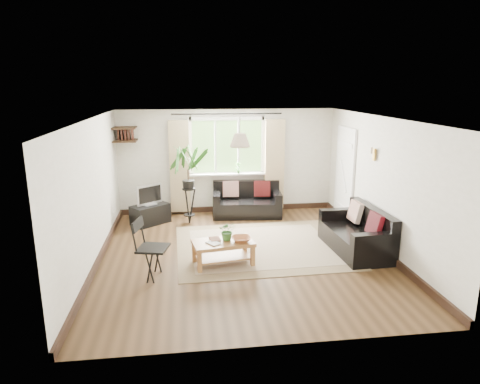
{
  "coord_description": "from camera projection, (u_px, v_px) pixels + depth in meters",
  "views": [
    {
      "loc": [
        -0.96,
        -7.04,
        2.95
      ],
      "look_at": [
        0.0,
        0.4,
        1.05
      ],
      "focal_mm": 32.0,
      "sensor_mm": 36.0,
      "label": 1
    }
  ],
  "objects": [
    {
      "name": "bowl",
      "position": [
        241.0,
        239.0,
        7.1
      ],
      "size": [
        0.33,
        0.33,
        0.08
      ],
      "primitive_type": "imported",
      "rotation": [
        0.0,
        0.0,
        0.01
      ],
      "color": "#A35F38",
      "rests_on": "coffee_table"
    },
    {
      "name": "pendant_lamp",
      "position": [
        240.0,
        137.0,
        7.49
      ],
      "size": [
        0.36,
        0.36,
        0.54
      ],
      "primitive_type": null,
      "color": "beige",
      "rests_on": "ceiling"
    },
    {
      "name": "rug",
      "position": [
        262.0,
        246.0,
        7.99
      ],
      "size": [
        3.2,
        2.76,
        0.02
      ],
      "primitive_type": "cube",
      "rotation": [
        0.0,
        0.0,
        0.03
      ],
      "color": "#C2B496",
      "rests_on": "floor"
    },
    {
      "name": "sofa_right",
      "position": [
        356.0,
        231.0,
        7.69
      ],
      "size": [
        1.65,
        0.89,
        0.76
      ],
      "primitive_type": null,
      "rotation": [
        0.0,
        0.0,
        -1.52
      ],
      "color": "black",
      "rests_on": "floor"
    },
    {
      "name": "tv",
      "position": [
        149.0,
        194.0,
        9.15
      ],
      "size": [
        0.6,
        0.53,
        0.46
      ],
      "primitive_type": null,
      "rotation": [
        0.0,
        0.0,
        0.66
      ],
      "color": "#A5A5AA",
      "rests_on": "tv_stand"
    },
    {
      "name": "window",
      "position": [
        227.0,
        147.0,
        9.84
      ],
      "size": [
        2.5,
        0.16,
        2.16
      ],
      "primitive_type": null,
      "color": "white",
      "rests_on": "wall_back"
    },
    {
      "name": "wall_back",
      "position": [
        227.0,
        161.0,
        9.96
      ],
      "size": [
        5.0,
        0.02,
        2.4
      ],
      "primitive_type": "cube",
      "color": "beige",
      "rests_on": "floor"
    },
    {
      "name": "ceiling",
      "position": [
        243.0,
        118.0,
        7.02
      ],
      "size": [
        5.5,
        5.5,
        0.0
      ],
      "primitive_type": "plane",
      "rotation": [
        3.14,
        0.0,
        0.0
      ],
      "color": "white",
      "rests_on": "floor"
    },
    {
      "name": "wall_left",
      "position": [
        92.0,
        194.0,
        7.01
      ],
      "size": [
        0.02,
        5.5,
        2.4
      ],
      "primitive_type": "cube",
      "color": "beige",
      "rests_on": "floor"
    },
    {
      "name": "floor",
      "position": [
        243.0,
        255.0,
        7.61
      ],
      "size": [
        5.5,
        5.5,
        0.0
      ],
      "primitive_type": "plane",
      "color": "#322010",
      "rests_on": "ground"
    },
    {
      "name": "wall_sconce",
      "position": [
        373.0,
        152.0,
        7.78
      ],
      "size": [
        0.12,
        0.12,
        0.28
      ],
      "primitive_type": null,
      "color": "beige",
      "rests_on": "wall_right"
    },
    {
      "name": "coffee_table",
      "position": [
        223.0,
        253.0,
        7.16
      ],
      "size": [
        1.07,
        0.7,
        0.41
      ],
      "primitive_type": null,
      "rotation": [
        0.0,
        0.0,
        0.16
      ],
      "color": "olive",
      "rests_on": "floor"
    },
    {
      "name": "sofa_back",
      "position": [
        247.0,
        200.0,
        9.79
      ],
      "size": [
        1.61,
        0.9,
        0.73
      ],
      "primitive_type": null,
      "rotation": [
        0.0,
        0.0,
        -0.09
      ],
      "color": "black",
      "rests_on": "floor"
    },
    {
      "name": "sill_plant",
      "position": [
        238.0,
        168.0,
        9.91
      ],
      "size": [
        0.14,
        0.1,
        0.27
      ],
      "primitive_type": "imported",
      "color": "#2D6023",
      "rests_on": "window"
    },
    {
      "name": "tv_stand",
      "position": [
        150.0,
        214.0,
        9.26
      ],
      "size": [
        0.89,
        0.83,
        0.42
      ],
      "primitive_type": "cube",
      "rotation": [
        0.0,
        0.0,
        0.66
      ],
      "color": "black",
      "rests_on": "floor"
    },
    {
      "name": "folding_chair",
      "position": [
        153.0,
        249.0,
        6.6
      ],
      "size": [
        0.59,
        0.59,
        0.94
      ],
      "primitive_type": null,
      "rotation": [
        0.0,
        0.0,
        1.34
      ],
      "color": "black",
      "rests_on": "floor"
    },
    {
      "name": "door",
      "position": [
        345.0,
        176.0,
        9.31
      ],
      "size": [
        0.06,
        0.96,
        2.06
      ],
      "primitive_type": "cube",
      "color": "silver",
      "rests_on": "wall_right"
    },
    {
      "name": "corner_shelf",
      "position": [
        125.0,
        134.0,
        9.27
      ],
      "size": [
        0.5,
        0.5,
        0.34
      ],
      "primitive_type": null,
      "color": "black",
      "rests_on": "wall_back"
    },
    {
      "name": "wall_front",
      "position": [
        277.0,
        249.0,
        4.67
      ],
      "size": [
        5.0,
        0.02,
        2.4
      ],
      "primitive_type": "cube",
      "color": "beige",
      "rests_on": "floor"
    },
    {
      "name": "table_plant",
      "position": [
        228.0,
        231.0,
        7.14
      ],
      "size": [
        0.31,
        0.27,
        0.32
      ],
      "primitive_type": "imported",
      "rotation": [
        0.0,
        0.0,
        -0.06
      ],
      "color": "#2E5C24",
      "rests_on": "coffee_table"
    },
    {
      "name": "book_a",
      "position": [
        209.0,
        244.0,
        6.95
      ],
      "size": [
        0.27,
        0.28,
        0.02
      ],
      "primitive_type": "imported",
      "rotation": [
        0.0,
        0.0,
        0.6
      ],
      "color": "silver",
      "rests_on": "coffee_table"
    },
    {
      "name": "book_b",
      "position": [
        210.0,
        240.0,
        7.15
      ],
      "size": [
        0.2,
        0.25,
        0.02
      ],
      "primitive_type": "imported",
      "rotation": [
        0.0,
        0.0,
        0.13
      ],
      "color": "#543121",
      "rests_on": "coffee_table"
    },
    {
      "name": "palm_stand",
      "position": [
        188.0,
        185.0,
        9.13
      ],
      "size": [
        0.67,
        0.67,
        1.69
      ],
      "primitive_type": null,
      "rotation": [
        0.0,
        0.0,
        0.01
      ],
      "color": "black",
      "rests_on": "floor"
    },
    {
      "name": "wall_right",
      "position": [
        382.0,
        185.0,
        7.63
      ],
      "size": [
        0.02,
        5.5,
        2.4
      ],
      "primitive_type": "cube",
      "color": "beige",
      "rests_on": "floor"
    }
  ]
}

